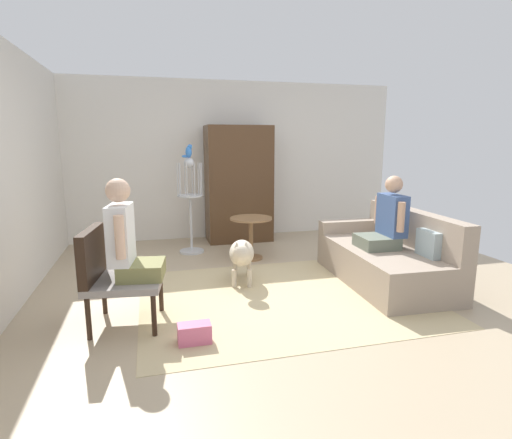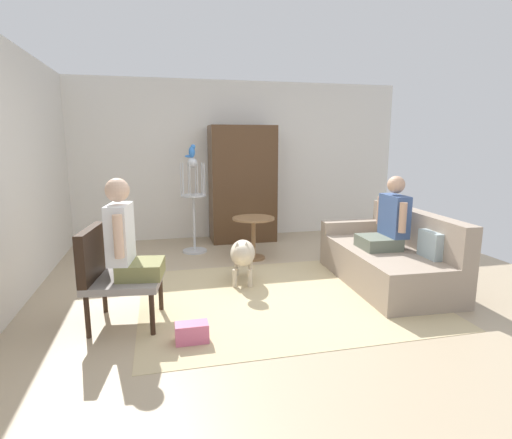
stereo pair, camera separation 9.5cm
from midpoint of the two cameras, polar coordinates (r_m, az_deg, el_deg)
ground_plane at (r=4.58m, az=2.66°, el=-9.90°), size 6.66×6.66×0.00m
back_wall at (r=7.04m, az=-4.20°, el=8.27°), size 5.85×0.12×2.61m
left_wall at (r=4.61m, az=-32.47°, el=5.22°), size 0.12×6.15×2.61m
area_rug at (r=4.40m, az=3.21°, el=-10.73°), size 2.95×2.34×0.01m
couch at (r=5.01m, az=17.42°, el=-5.10°), size 1.00×1.85×0.84m
armchair at (r=3.84m, az=-20.37°, el=-6.70°), size 0.71×0.71×0.89m
person_on_couch at (r=4.86m, az=17.31°, el=-0.18°), size 0.49×0.57×0.82m
person_on_armchair at (r=3.73m, az=-18.32°, el=-2.63°), size 0.49×0.53×0.88m
round_end_table at (r=5.65m, az=-1.19°, el=-1.56°), size 0.58×0.58×0.59m
dog at (r=4.71m, az=-2.60°, el=-4.82°), size 0.40×0.85×0.56m
bird_cage_stand at (r=6.02m, az=-9.61°, el=1.55°), size 0.36×0.36×1.39m
parrot at (r=5.95m, az=-9.87°, el=9.37°), size 0.17×0.10×0.19m
armoire_cabinet at (r=6.68m, az=-2.86°, el=4.98°), size 1.05×0.56×1.87m
handbag at (r=3.50m, az=-9.42°, el=-15.46°), size 0.27×0.15×0.16m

